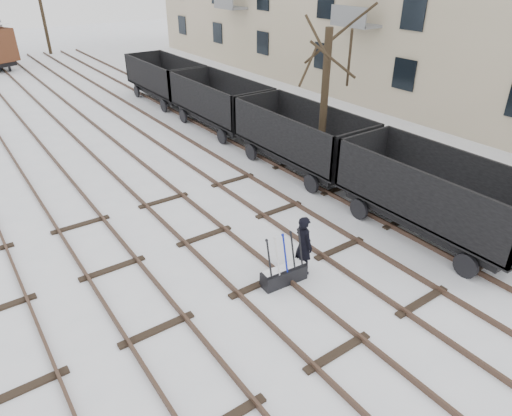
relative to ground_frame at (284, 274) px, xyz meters
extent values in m
plane|color=white|center=(-0.62, 0.28, -0.28)|extent=(120.00, 120.00, 0.00)
cube|color=black|center=(-6.62, 2.28, -0.26)|extent=(1.90, 0.20, 0.08)
cube|color=black|center=(-4.33, 14.28, -0.21)|extent=(0.07, 52.00, 0.15)
cube|color=black|center=(-2.90, 14.28, -0.21)|extent=(0.07, 52.00, 0.15)
cube|color=black|center=(-3.62, 2.28, -0.26)|extent=(1.90, 0.20, 0.08)
cube|color=black|center=(-1.33, 14.28, -0.21)|extent=(0.07, 52.00, 0.15)
cube|color=black|center=(0.10, 14.28, -0.21)|extent=(0.07, 52.00, 0.15)
cube|color=black|center=(-0.62, 2.28, -0.26)|extent=(1.90, 0.20, 0.08)
cube|color=black|center=(1.67, 14.28, -0.21)|extent=(0.07, 52.00, 0.15)
cube|color=black|center=(3.10, 14.28, -0.21)|extent=(0.07, 52.00, 0.15)
cube|color=black|center=(2.38, 2.28, -0.26)|extent=(1.90, 0.20, 0.08)
cube|color=black|center=(4.67, 14.28, -0.21)|extent=(0.07, 52.00, 0.15)
cube|color=black|center=(6.10, 14.28, -0.21)|extent=(0.07, 52.00, 0.15)
cube|color=black|center=(5.38, 2.28, -0.26)|extent=(1.90, 0.20, 0.08)
cube|color=black|center=(0.00, 0.00, -0.06)|extent=(1.32, 0.50, 0.44)
cube|color=black|center=(0.00, 0.00, 0.18)|extent=(1.32, 0.38, 0.06)
cube|color=white|center=(0.00, 0.00, 0.22)|extent=(1.26, 0.34, 0.03)
cylinder|color=black|center=(-0.50, 0.03, 0.67)|extent=(0.07, 0.32, 1.08)
cylinder|color=silver|center=(-0.25, 0.02, 0.67)|extent=(0.07, 0.32, 1.08)
cylinder|color=#0B1896|center=(0.00, 0.00, 0.67)|extent=(0.07, 0.32, 1.08)
cylinder|color=black|center=(0.25, -0.02, 0.67)|extent=(0.07, 0.32, 1.08)
cylinder|color=black|center=(0.50, -0.03, 0.67)|extent=(0.07, 0.32, 1.08)
imported|color=black|center=(0.75, 0.10, 0.60)|extent=(0.46, 0.67, 1.76)
cube|color=black|center=(5.38, -0.70, 0.39)|extent=(1.99, 5.46, 0.41)
cube|color=black|center=(5.38, -0.70, 0.60)|extent=(2.48, 6.21, 0.12)
cube|color=black|center=(4.19, -0.70, 1.42)|extent=(0.10, 6.21, 1.66)
cube|color=black|center=(6.58, -0.70, 1.42)|extent=(0.10, 6.21, 1.66)
cube|color=white|center=(5.38, -0.70, 0.70)|extent=(2.24, 5.96, 0.06)
cylinder|color=black|center=(4.25, -2.69, 0.08)|extent=(0.12, 0.72, 0.72)
cylinder|color=black|center=(6.52, 1.29, 0.08)|extent=(0.12, 0.72, 0.72)
cube|color=black|center=(5.38, 5.70, 0.39)|extent=(1.99, 5.46, 0.41)
cube|color=black|center=(5.38, 5.70, 0.60)|extent=(2.48, 6.21, 0.12)
cube|color=black|center=(4.19, 5.70, 1.42)|extent=(0.10, 6.21, 1.66)
cube|color=black|center=(6.58, 5.70, 1.42)|extent=(0.10, 6.21, 1.66)
cube|color=white|center=(5.38, 5.70, 0.70)|extent=(2.24, 5.96, 0.06)
cylinder|color=black|center=(4.25, 3.71, 0.08)|extent=(0.12, 0.72, 0.72)
cylinder|color=black|center=(6.52, 7.69, 0.08)|extent=(0.12, 0.72, 0.72)
cube|color=black|center=(5.38, 12.10, 0.39)|extent=(1.99, 5.46, 0.41)
cube|color=black|center=(5.38, 12.10, 0.60)|extent=(2.48, 6.21, 0.12)
cube|color=black|center=(4.19, 12.10, 1.42)|extent=(0.10, 6.21, 1.66)
cube|color=black|center=(6.58, 12.10, 1.42)|extent=(0.10, 6.21, 1.66)
cube|color=white|center=(5.38, 12.10, 0.70)|extent=(2.24, 5.96, 0.06)
cylinder|color=black|center=(4.25, 10.11, 0.08)|extent=(0.12, 0.72, 0.72)
cylinder|color=black|center=(6.52, 14.09, 0.08)|extent=(0.12, 0.72, 0.72)
cube|color=black|center=(5.38, 18.50, 0.39)|extent=(1.99, 5.46, 0.41)
cube|color=black|center=(5.38, 18.50, 0.60)|extent=(2.48, 6.21, 0.12)
cube|color=black|center=(4.19, 18.50, 1.42)|extent=(0.10, 6.21, 1.66)
cube|color=black|center=(6.58, 18.50, 1.42)|extent=(0.10, 6.21, 1.66)
cube|color=white|center=(5.38, 18.50, 0.70)|extent=(2.24, 5.96, 0.06)
cylinder|color=black|center=(4.25, 16.51, 0.08)|extent=(0.12, 0.72, 0.72)
cylinder|color=black|center=(6.52, 20.49, 0.08)|extent=(0.12, 0.72, 0.72)
cylinder|color=black|center=(-0.96, 36.54, 0.04)|extent=(0.11, 0.64, 0.64)
cylinder|color=black|center=(6.09, 5.25, 2.52)|extent=(0.30, 0.30, 5.61)
cylinder|color=black|center=(3.62, 39.77, 3.95)|extent=(0.30, 0.30, 8.47)
camera|label=1|loc=(-6.39, -7.70, 7.48)|focal=32.00mm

